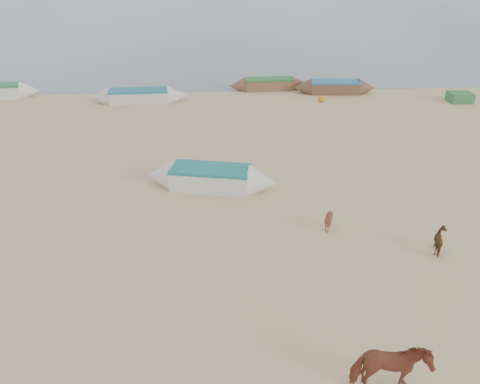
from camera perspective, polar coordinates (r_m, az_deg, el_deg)
The scene contains 8 objects.
ground at distance 14.87m, azimuth 0.97°, elevation -10.54°, with size 140.00×140.00×0.00m, color tan.
sea at distance 94.15m, azimuth -3.17°, elevation 21.72°, with size 160.00×160.00×0.00m, color slate.
cow_adult at distance 11.79m, azimuth 17.78°, elevation -19.92°, with size 0.77×1.69×1.43m, color brown.
calf_front at distance 17.29m, azimuth 10.70°, elevation -3.44°, with size 0.68×0.76×0.84m, color #5B2C1C.
calf_right at distance 17.26m, azimuth 23.39°, elevation -5.54°, with size 0.81×0.69×0.82m, color #54331B.
near_canoe at distance 20.09m, azimuth -3.61°, elevation 1.75°, with size 5.68×1.41×0.94m, color silver, non-canonical shape.
waterline_canoes at distance 33.77m, azimuth -6.33°, elevation 12.24°, with size 58.05×4.20×0.92m.
beach_clutter at distance 32.50m, azimuth 6.37°, elevation 11.39°, with size 47.04×5.37×0.64m.
Camera 1 is at (-0.97, -11.70, 9.12)m, focal length 35.00 mm.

